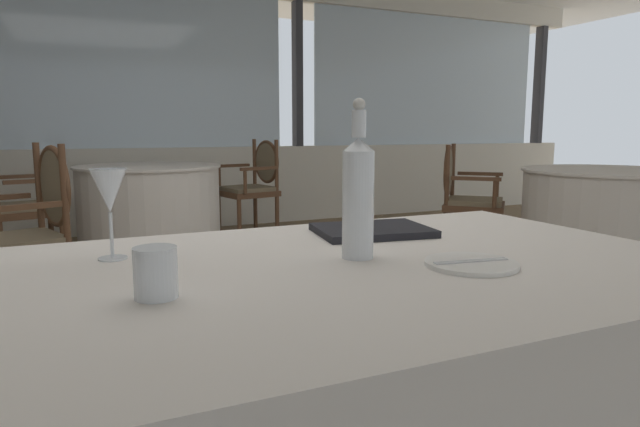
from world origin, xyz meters
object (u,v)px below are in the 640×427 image
at_px(water_bottle, 359,194).
at_px(dining_chair_0_0, 11,196).
at_px(wine_glass, 109,193).
at_px(menu_book, 372,230).
at_px(dining_chair_2_0, 32,221).
at_px(dining_chair_0_1, 255,181).
at_px(dining_chair_1_1, 464,192).
at_px(water_tumbler, 156,273).
at_px(side_plate, 471,264).

distance_m(water_bottle, dining_chair_0_0, 3.61).
distance_m(wine_glass, menu_book, 0.70).
height_order(water_bottle, dining_chair_2_0, water_bottle).
bearing_deg(dining_chair_0_1, dining_chair_1_1, 120.02).
bearing_deg(dining_chair_0_1, wine_glass, 55.08).
bearing_deg(dining_chair_0_1, water_tumbler, 57.41).
xyz_separation_m(water_bottle, dining_chair_0_1, (1.01, 3.89, -0.33)).
xyz_separation_m(wine_glass, dining_chair_2_0, (-0.27, 1.98, -0.34)).
xyz_separation_m(water_bottle, dining_chair_2_0, (-0.78, 2.19, -0.34)).
xyz_separation_m(side_plate, dining_chair_0_1, (0.83, 4.06, -0.19)).
bearing_deg(dining_chair_1_1, wine_glass, -97.49).
height_order(water_tumbler, dining_chair_0_0, dining_chair_0_0).
height_order(dining_chair_0_0, dining_chair_0_1, dining_chair_0_0).
distance_m(water_bottle, menu_book, 0.33).
bearing_deg(water_tumbler, dining_chair_0_1, 69.81).
height_order(water_bottle, dining_chair_0_1, water_bottle).
bearing_deg(menu_book, dining_chair_0_0, 118.14).
xyz_separation_m(wine_glass, water_tumbler, (0.05, -0.34, -0.11)).
height_order(wine_glass, dining_chair_2_0, dining_chair_2_0).
xyz_separation_m(water_bottle, dining_chair_1_1, (2.31, 2.46, -0.35)).
bearing_deg(wine_glass, dining_chair_0_0, 98.20).
relative_size(wine_glass, dining_chair_1_1, 0.22).
bearing_deg(dining_chair_1_1, dining_chair_0_1, 176.46).
bearing_deg(dining_chair_0_0, side_plate, -84.65).
xyz_separation_m(water_bottle, menu_book, (0.18, 0.24, -0.14)).
relative_size(water_bottle, dining_chair_1_1, 0.39).
distance_m(dining_chair_0_0, dining_chair_2_0, 1.28).
bearing_deg(wine_glass, dining_chair_2_0, 97.81).
relative_size(water_tumbler, menu_book, 0.29).
height_order(side_plate, menu_book, menu_book).
bearing_deg(water_bottle, side_plate, -43.29).
xyz_separation_m(dining_chair_1_1, dining_chair_2_0, (-3.10, -0.27, 0.02)).
height_order(side_plate, dining_chair_0_1, dining_chair_0_1).
bearing_deg(dining_chair_0_1, dining_chair_0_0, 0.00).
relative_size(side_plate, dining_chair_0_0, 0.21).
distance_m(water_tumbler, dining_chair_1_1, 3.81).
relative_size(dining_chair_1_1, dining_chair_2_0, 0.95).
bearing_deg(menu_book, water_bottle, -117.59).
bearing_deg(dining_chair_1_1, side_plate, -84.94).
xyz_separation_m(dining_chair_0_1, dining_chair_2_0, (-1.79, -1.70, -0.01)).
relative_size(wine_glass, dining_chair_0_0, 0.21).
relative_size(wine_glass, dining_chair_0_1, 0.22).
distance_m(water_bottle, dining_chair_1_1, 3.40).
xyz_separation_m(menu_book, dining_chair_1_1, (2.14, 2.22, -0.22)).
distance_m(dining_chair_0_0, dining_chair_1_1, 3.44).
relative_size(water_bottle, menu_book, 1.17).
bearing_deg(dining_chair_0_1, water_bottle, 63.05).
distance_m(wine_glass, dining_chair_0_1, 3.99).
bearing_deg(dining_chair_0_0, dining_chair_0_1, 0.00).
bearing_deg(dining_chair_2_0, dining_chair_1_1, 165.69).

